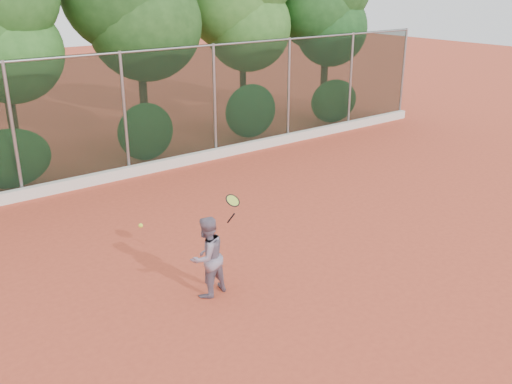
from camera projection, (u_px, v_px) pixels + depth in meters
ground at (287, 265)px, 11.27m from camera, size 80.00×80.00×0.00m
concrete_curb at (132, 171)px, 16.28m from camera, size 24.00×0.20×0.30m
tennis_player at (207, 257)px, 9.99m from camera, size 0.82×0.70×1.49m
chainlink_fence at (124, 111)px, 15.81m from camera, size 24.09×0.09×3.50m
foliage_backdrop at (69, 13)px, 16.07m from camera, size 23.70×3.63×7.55m
tennis_racket at (232, 203)px, 9.83m from camera, size 0.31×0.29×0.56m
tennis_ball_in_flight at (141, 226)px, 8.50m from camera, size 0.07×0.07×0.07m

